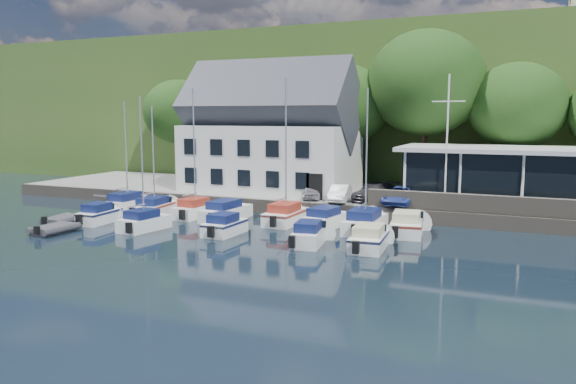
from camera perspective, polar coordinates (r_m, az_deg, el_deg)
name	(u,v)px	position (r m, az deg, el deg)	size (l,w,h in m)	color
ground	(260,251)	(30.92, -2.84, -6.00)	(180.00, 180.00, 0.00)	black
quay	(352,198)	(46.90, 6.56, -0.66)	(60.00, 13.00, 1.00)	gray
quay_face	(327,211)	(40.78, 3.94, -1.90)	(60.00, 0.30, 1.00)	#61594D
hillside	(437,111)	(89.95, 14.87, 7.98)	(160.00, 75.00, 16.00)	#2E4A1C
field_patch	(498,59)	(97.50, 20.52, 12.52)	(50.00, 30.00, 0.30)	#566532
harbor_building	(271,139)	(47.98, -1.76, 5.40)	(14.40, 8.20, 8.70)	silver
club_pavilion	(493,175)	(43.25, 20.14, 1.60)	(13.20, 7.20, 4.10)	black
seawall	(504,205)	(38.82, 21.13, -1.27)	(18.00, 0.50, 1.20)	#61594D
gangway	(126,207)	(47.23, -16.18, -1.47)	(1.20, 6.00, 1.40)	silver
car_silver	(312,191)	(43.09, 2.44, 0.08)	(1.36, 3.37, 1.15)	#ADACB1
car_white	(340,193)	(41.86, 5.28, -0.11)	(1.31, 3.76, 1.24)	silver
car_dgrey	(375,192)	(42.53, 8.80, 0.00)	(1.83, 4.51, 1.31)	#323136
car_blue	(401,195)	(41.04, 11.44, -0.30)	(1.59, 4.04, 1.38)	#314597
flagpole	(447,142)	(39.94, 15.84, 4.92)	(2.19, 0.20, 9.12)	silver
tree_0	(179,128)	(59.84, -11.01, 6.38)	(7.33, 7.33, 10.02)	#143810
tree_1	(257,127)	(53.95, -3.18, 6.65)	(7.72, 7.72, 10.55)	#143810
tree_2	(345,126)	(50.78, 5.80, 6.70)	(7.92, 7.92, 10.83)	#143810
tree_3	(425,110)	(49.53, 13.76, 8.05)	(9.90, 9.90, 13.53)	#143810
tree_4	(516,128)	(49.13, 22.14, 6.00)	(7.76, 7.76, 10.60)	#143810
boat_r1_0	(126,152)	(44.71, -16.14, 3.88)	(1.85, 6.25, 9.08)	white
boat_r1_1	(153,160)	(42.60, -13.52, 3.20)	(1.98, 5.97, 8.20)	white
boat_r1_2	(194,157)	(40.89, -9.50, 3.48)	(1.78, 5.40, 8.71)	white
boat_r1_3	(226,210)	(40.04, -6.31, -1.80)	(1.91, 6.39, 1.44)	white
boat_r1_4	(286,158)	(37.79, -0.21, 3.48)	(2.00, 5.87, 9.03)	white
boat_r1_5	(325,217)	(37.19, 3.78, -2.55)	(1.91, 5.59, 1.39)	white
boat_r1_6	(366,161)	(35.58, 7.98, 3.17)	(2.14, 6.45, 9.07)	white
boat_r1_7	(407,223)	(35.71, 12.02, -3.08)	(2.05, 5.63, 1.46)	white
boat_r2_0	(99,213)	(40.73, -18.62, -2.02)	(1.65, 4.71, 1.41)	white
boat_r2_1	(142,166)	(36.92, -14.60, 2.60)	(1.87, 4.89, 8.35)	white
boat_r2_2	(225,224)	(35.13, -6.46, -3.22)	(1.80, 4.56, 1.36)	white
boat_r2_3	(309,233)	(32.32, 2.19, -4.14)	(1.67, 4.98, 1.37)	white
boat_r2_4	(370,237)	(31.59, 8.28, -4.50)	(1.91, 5.50, 1.36)	white
dinghy_0	(62,219)	(41.43, -21.95, -2.52)	(1.79, 2.98, 0.70)	#35353A
dinghy_1	(54,228)	(38.33, -22.69, -3.36)	(1.80, 2.99, 0.70)	#35353A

